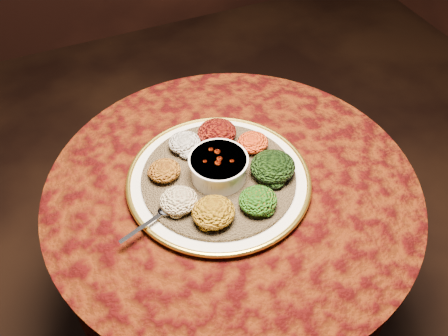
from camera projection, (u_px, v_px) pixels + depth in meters
name	position (u px, v px, depth m)	size (l,w,h in m)	color
table	(232.00, 228.00, 1.40)	(0.96, 0.96, 0.73)	black
platter	(219.00, 180.00, 1.27)	(0.47, 0.47, 0.02)	white
injera	(219.00, 177.00, 1.26)	(0.39, 0.39, 0.01)	brown
stew_bowl	(219.00, 166.00, 1.23)	(0.15, 0.15, 0.06)	white
spoon	(164.00, 212.00, 1.17)	(0.15, 0.07, 0.01)	silver
portion_ayib	(184.00, 143.00, 1.31)	(0.08, 0.08, 0.04)	white
portion_kitfo	(217.00, 132.00, 1.33)	(0.10, 0.10, 0.05)	black
portion_tikil	(253.00, 142.00, 1.31)	(0.08, 0.08, 0.04)	#C36A10
portion_gomen	(273.00, 166.00, 1.24)	(0.11, 0.11, 0.05)	black
portion_mixveg	(258.00, 200.00, 1.17)	(0.09, 0.09, 0.04)	#983409
portion_kik	(214.00, 212.00, 1.14)	(0.10, 0.10, 0.05)	#9E710D
portion_timatim	(179.00, 200.00, 1.17)	(0.09, 0.09, 0.04)	maroon
portion_shiro	(164.00, 171.00, 1.24)	(0.08, 0.08, 0.04)	#995812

